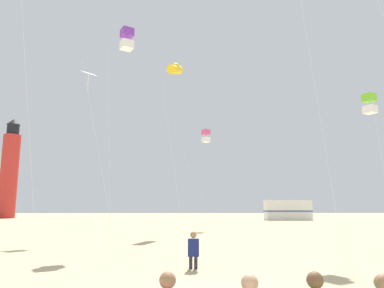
{
  "coord_description": "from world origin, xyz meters",
  "views": [
    {
      "loc": [
        -0.8,
        -6.93,
        1.91
      ],
      "look_at": [
        -0.44,
        11.03,
        5.04
      ],
      "focal_mm": 33.72,
      "sensor_mm": 36.0,
      "label": 1
    }
  ],
  "objects_px": {
    "kite_tube_gold": "(175,69)",
    "kite_flyer_standing": "(193,249)",
    "kite_box_lime": "(370,104)",
    "lighthouse_distant": "(9,171)",
    "kite_diamond_white": "(89,80)",
    "kite_box_violet": "(127,39)",
    "kite_box_rainbow": "(206,136)",
    "rv_van_white": "(288,210)"
  },
  "relations": [
    {
      "from": "kite_diamond_white",
      "to": "rv_van_white",
      "type": "bearing_deg",
      "value": 54.92
    },
    {
      "from": "kite_box_violet",
      "to": "lighthouse_distant",
      "type": "relative_size",
      "value": 0.67
    },
    {
      "from": "kite_flyer_standing",
      "to": "lighthouse_distant",
      "type": "height_order",
      "value": "lighthouse_distant"
    },
    {
      "from": "kite_box_rainbow",
      "to": "kite_diamond_white",
      "type": "bearing_deg",
      "value": -130.19
    },
    {
      "from": "kite_tube_gold",
      "to": "kite_box_lime",
      "type": "bearing_deg",
      "value": -32.45
    },
    {
      "from": "kite_box_lime",
      "to": "kite_box_rainbow",
      "type": "relative_size",
      "value": 0.95
    },
    {
      "from": "kite_flyer_standing",
      "to": "kite_diamond_white",
      "type": "xyz_separation_m",
      "value": [
        -6.44,
        10.77,
        9.32
      ]
    },
    {
      "from": "kite_diamond_white",
      "to": "kite_box_lime",
      "type": "height_order",
      "value": "kite_diamond_white"
    },
    {
      "from": "kite_diamond_white",
      "to": "kite_box_violet",
      "type": "bearing_deg",
      "value": -54.27
    },
    {
      "from": "kite_box_violet",
      "to": "kite_box_lime",
      "type": "height_order",
      "value": "kite_box_violet"
    },
    {
      "from": "kite_diamond_white",
      "to": "lighthouse_distant",
      "type": "bearing_deg",
      "value": 121.0
    },
    {
      "from": "kite_tube_gold",
      "to": "kite_box_violet",
      "type": "height_order",
      "value": "kite_tube_gold"
    },
    {
      "from": "rv_van_white",
      "to": "kite_box_rainbow",
      "type": "bearing_deg",
      "value": -124.31
    },
    {
      "from": "lighthouse_distant",
      "to": "kite_box_violet",
      "type": "bearing_deg",
      "value": -58.51
    },
    {
      "from": "kite_flyer_standing",
      "to": "kite_tube_gold",
      "type": "bearing_deg",
      "value": -85.4
    },
    {
      "from": "kite_flyer_standing",
      "to": "kite_box_rainbow",
      "type": "distance_m",
      "value": 21.72
    },
    {
      "from": "kite_box_rainbow",
      "to": "lighthouse_distant",
      "type": "xyz_separation_m",
      "value": [
        -31.44,
        29.37,
        -0.31
      ]
    },
    {
      "from": "kite_flyer_standing",
      "to": "kite_box_violet",
      "type": "bearing_deg",
      "value": -61.91
    },
    {
      "from": "kite_box_violet",
      "to": "kite_box_lime",
      "type": "bearing_deg",
      "value": 7.15
    },
    {
      "from": "kite_flyer_standing",
      "to": "lighthouse_distant",
      "type": "bearing_deg",
      "value": -58.34
    },
    {
      "from": "kite_diamond_white",
      "to": "kite_tube_gold",
      "type": "bearing_deg",
      "value": 40.89
    },
    {
      "from": "kite_diamond_white",
      "to": "kite_box_lime",
      "type": "relative_size",
      "value": 1.28
    },
    {
      "from": "lighthouse_distant",
      "to": "kite_box_rainbow",
      "type": "bearing_deg",
      "value": -43.05
    },
    {
      "from": "kite_flyer_standing",
      "to": "kite_box_rainbow",
      "type": "height_order",
      "value": "kite_box_rainbow"
    },
    {
      "from": "kite_tube_gold",
      "to": "kite_box_rainbow",
      "type": "xyz_separation_m",
      "value": [
        2.68,
        4.88,
        -4.39
      ]
    },
    {
      "from": "kite_diamond_white",
      "to": "kite_box_violet",
      "type": "distance_m",
      "value": 5.3
    },
    {
      "from": "kite_diamond_white",
      "to": "kite_tube_gold",
      "type": "relative_size",
      "value": 0.8
    },
    {
      "from": "rv_van_white",
      "to": "kite_box_violet",
      "type": "bearing_deg",
      "value": -119.56
    },
    {
      "from": "kite_box_lime",
      "to": "lighthouse_distant",
      "type": "distance_m",
      "value": 57.66
    },
    {
      "from": "kite_box_lime",
      "to": "lighthouse_distant",
      "type": "height_order",
      "value": "lighthouse_distant"
    },
    {
      "from": "kite_diamond_white",
      "to": "lighthouse_distant",
      "type": "relative_size",
      "value": 0.63
    },
    {
      "from": "kite_tube_gold",
      "to": "kite_flyer_standing",
      "type": "bearing_deg",
      "value": -86.08
    },
    {
      "from": "kite_box_lime",
      "to": "kite_box_violet",
      "type": "bearing_deg",
      "value": -172.85
    },
    {
      "from": "kite_box_violet",
      "to": "kite_tube_gold",
      "type": "bearing_deg",
      "value": 75.44
    },
    {
      "from": "lighthouse_distant",
      "to": "kite_flyer_standing",
      "type": "bearing_deg",
      "value": -59.02
    },
    {
      "from": "kite_tube_gold",
      "to": "kite_box_rainbow",
      "type": "bearing_deg",
      "value": 61.24
    },
    {
      "from": "kite_flyer_standing",
      "to": "kite_tube_gold",
      "type": "relative_size",
      "value": 0.09
    },
    {
      "from": "kite_diamond_white",
      "to": "rv_van_white",
      "type": "distance_m",
      "value": 37.28
    },
    {
      "from": "kite_box_lime",
      "to": "lighthouse_distant",
      "type": "bearing_deg",
      "value": 134.04
    },
    {
      "from": "kite_tube_gold",
      "to": "lighthouse_distant",
      "type": "relative_size",
      "value": 0.79
    },
    {
      "from": "kite_box_rainbow",
      "to": "kite_box_violet",
      "type": "bearing_deg",
      "value": -109.9
    },
    {
      "from": "kite_flyer_standing",
      "to": "rv_van_white",
      "type": "height_order",
      "value": "rv_van_white"
    }
  ]
}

